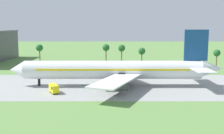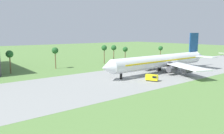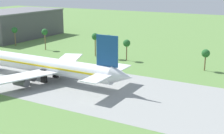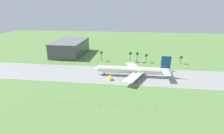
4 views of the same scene
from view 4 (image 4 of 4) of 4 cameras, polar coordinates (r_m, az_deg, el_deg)
The scene contains 8 objects.
ground_plane at distance 165.66m, azimuth -0.27°, elevation -2.52°, with size 600.00×600.00×0.00m, color #5B8442.
taxiway_strip at distance 165.66m, azimuth -0.27°, elevation -2.52°, with size 320.00×44.00×0.02m.
jet_airliner at distance 161.59m, azimuth 7.23°, elevation -1.05°, with size 75.88×54.93×20.04m.
baggage_tug at distance 154.02m, azimuth -0.53°, elevation -3.64°, with size 4.06×5.44×2.78m.
perimeter_fence at distance 116.18m, azimuth -3.96°, elevation -11.77°, with size 80.10×0.10×2.10m.
no_stopping_sign at distance 116.18m, azimuth -4.12°, elevation -12.01°, with size 0.44×0.08×1.68m.
terminal_building at distance 241.87m, azimuth -13.47°, elevation 6.22°, with size 36.72×61.20×18.69m.
palm_tree_row at distance 202.72m, azimuth 5.51°, elevation 4.19°, with size 117.83×3.60×12.25m.
Camera 4 is at (20.60, -152.69, 60.87)m, focal length 28.00 mm.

